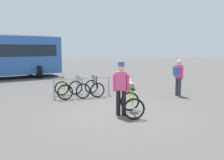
% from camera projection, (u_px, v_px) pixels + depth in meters
% --- Properties ---
extents(ground_plane, '(80.00, 80.00, 0.00)m').
position_uv_depth(ground_plane, '(119.00, 114.00, 7.63)').
color(ground_plane, '#514F4C').
extents(bike_rack_rail, '(2.51, 0.15, 0.88)m').
position_uv_depth(bike_rack_rail, '(82.00, 83.00, 10.28)').
color(bike_rack_rail, '#99999E').
rests_on(bike_rack_rail, ground).
extents(racked_bike_lime, '(0.72, 1.12, 0.97)m').
position_uv_depth(racked_bike_lime, '(63.00, 89.00, 10.20)').
color(racked_bike_lime, black).
rests_on(racked_bike_lime, ground).
extents(racked_bike_teal, '(0.73, 1.13, 0.97)m').
position_uv_depth(racked_bike_teal, '(79.00, 88.00, 10.45)').
color(racked_bike_teal, black).
rests_on(racked_bike_teal, ground).
extents(racked_bike_black, '(0.72, 1.15, 0.98)m').
position_uv_depth(racked_bike_black, '(94.00, 87.00, 10.69)').
color(racked_bike_black, black).
rests_on(racked_bike_black, ground).
extents(featured_bicycle, '(0.99, 1.26, 1.09)m').
position_uv_depth(featured_bicycle, '(131.00, 99.00, 7.64)').
color(featured_bicycle, black).
rests_on(featured_bicycle, ground).
extents(person_with_featured_bike, '(0.44, 0.37, 1.72)m').
position_uv_depth(person_with_featured_bike, '(121.00, 86.00, 7.38)').
color(person_with_featured_bike, black).
rests_on(person_with_featured_bike, ground).
extents(pedestrian_with_backpack, '(0.34, 0.53, 1.64)m').
position_uv_depth(pedestrian_with_backpack, '(178.00, 75.00, 10.55)').
color(pedestrian_with_backpack, '#383842').
rests_on(pedestrian_with_backpack, ground).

